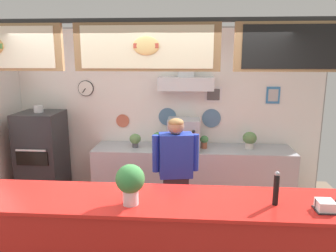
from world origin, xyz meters
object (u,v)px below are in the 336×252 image
object	(u,v)px
pizza_oven	(43,159)
basil_vase	(130,182)
potted_rosemary	(135,140)
pepper_grinder	(276,188)
potted_basil	(204,141)
napkin_holder	(325,206)
espresso_machine	(184,134)
potted_oregano	(250,139)
shop_worker	(176,179)
potted_sage	(158,139)

from	to	relation	value
pizza_oven	basil_vase	world-z (taller)	pizza_oven
pizza_oven	potted_rosemary	xyz separation A→B (m)	(1.42, 0.13, 0.31)
basil_vase	pepper_grinder	distance (m)	1.21
pizza_oven	basil_vase	distance (m)	2.82
pizza_oven	potted_rosemary	distance (m)	1.46
potted_basil	napkin_holder	size ratio (longest dim) A/B	1.18
napkin_holder	pepper_grinder	xyz separation A→B (m)	(-0.37, 0.08, 0.10)
pizza_oven	espresso_machine	bearing A→B (deg)	3.54
potted_basil	potted_oregano	distance (m)	0.68
potted_oregano	shop_worker	bearing A→B (deg)	-131.44
potted_rosemary	napkin_holder	world-z (taller)	napkin_holder
pizza_oven	pepper_grinder	size ratio (longest dim) A/B	5.39
potted_sage	pepper_grinder	distance (m)	2.50
shop_worker	potted_basil	xyz separation A→B (m)	(0.37, 1.17, 0.17)
pizza_oven	napkin_holder	world-z (taller)	pizza_oven
potted_rosemary	pizza_oven	bearing A→B (deg)	-174.90
potted_oregano	espresso_machine	bearing A→B (deg)	-176.35
potted_sage	potted_basil	distance (m)	0.70
shop_worker	napkin_holder	bearing A→B (deg)	128.28
potted_oregano	potted_sage	bearing A→B (deg)	-177.37
shop_worker	potted_sage	xyz separation A→B (m)	(-0.33, 1.13, 0.20)
shop_worker	basil_vase	world-z (taller)	shop_worker
potted_sage	pepper_grinder	bearing A→B (deg)	-60.99
napkin_holder	pizza_oven	bearing A→B (deg)	147.56
espresso_machine	basil_vase	world-z (taller)	basil_vase
pizza_oven	shop_worker	bearing A→B (deg)	-25.44
shop_worker	basil_vase	size ratio (longest dim) A/B	4.65
napkin_holder	basil_vase	bearing A→B (deg)	179.87
potted_rosemary	potted_oregano	world-z (taller)	potted_oregano
basil_vase	potted_sage	bearing A→B (deg)	90.14
pepper_grinder	basil_vase	bearing A→B (deg)	-176.21
potted_oregano	basil_vase	distance (m)	2.71
potted_sage	napkin_holder	size ratio (longest dim) A/B	1.48
potted_rosemary	shop_worker	bearing A→B (deg)	-59.01
shop_worker	basil_vase	xyz separation A→B (m)	(-0.32, -1.13, 0.41)
potted_sage	napkin_holder	xyz separation A→B (m)	(1.58, -2.26, 0.06)
shop_worker	basil_vase	bearing A→B (deg)	64.48
espresso_machine	potted_rosemary	bearing A→B (deg)	-179.47
potted_basil	pizza_oven	bearing A→B (deg)	-176.14
potted_rosemary	potted_oregano	bearing A→B (deg)	2.32
espresso_machine	pizza_oven	bearing A→B (deg)	-176.46
espresso_machine	basil_vase	bearing A→B (deg)	-99.63
espresso_machine	potted_basil	xyz separation A→B (m)	(0.31, 0.03, -0.11)
espresso_machine	napkin_holder	size ratio (longest dim) A/B	3.14
potted_oregano	napkin_holder	size ratio (longest dim) A/B	1.56
potted_oregano	basil_vase	xyz separation A→B (m)	(-1.38, -2.32, 0.21)
shop_worker	pepper_grinder	size ratio (longest dim) A/B	5.50
espresso_machine	pepper_grinder	world-z (taller)	same
espresso_machine	pepper_grinder	distance (m)	2.33
potted_basil	potted_oregano	world-z (taller)	potted_oregano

